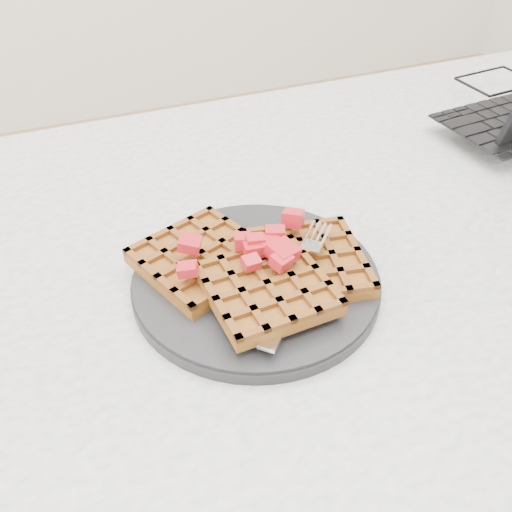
# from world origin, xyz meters

# --- Properties ---
(table) EXTENTS (1.20, 0.80, 0.75)m
(table) POSITION_xyz_m (0.00, 0.00, 0.64)
(table) COLOR silver
(table) RESTS_ON ground
(plate) EXTENTS (0.25, 0.25, 0.02)m
(plate) POSITION_xyz_m (-0.15, -0.03, 0.76)
(plate) COLOR black
(plate) RESTS_ON table
(waffles) EXTENTS (0.23, 0.21, 0.03)m
(waffles) POSITION_xyz_m (-0.15, -0.04, 0.78)
(waffles) COLOR #90561E
(waffles) RESTS_ON plate
(strawberry_pile) EXTENTS (0.15, 0.15, 0.02)m
(strawberry_pile) POSITION_xyz_m (-0.15, -0.03, 0.80)
(strawberry_pile) COLOR maroon
(strawberry_pile) RESTS_ON waffles
(fork) EXTENTS (0.14, 0.15, 0.02)m
(fork) POSITION_xyz_m (-0.12, -0.07, 0.77)
(fork) COLOR silver
(fork) RESTS_ON plate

